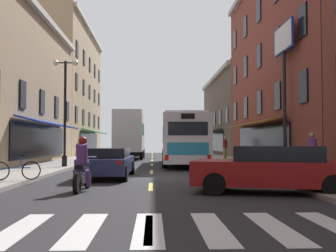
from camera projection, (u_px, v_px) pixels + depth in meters
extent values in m
cube|color=#28282B|center=(151.00, 179.00, 16.87)|extent=(34.80, 80.00, 0.10)
cube|color=#DBCC4C|center=(149.00, 228.00, 6.89)|extent=(0.14, 2.40, 0.01)
cube|color=#DBCC4C|center=(151.00, 186.00, 13.38)|extent=(0.14, 2.40, 0.01)
cube|color=#DBCC4C|center=(152.00, 172.00, 19.87)|extent=(0.14, 2.40, 0.01)
cube|color=#DBCC4C|center=(152.00, 165.00, 26.36)|extent=(0.14, 2.40, 0.01)
cube|color=#DBCC4C|center=(152.00, 160.00, 32.85)|extent=(0.14, 2.40, 0.01)
cube|color=#DBCC4C|center=(152.00, 157.00, 39.34)|extent=(0.14, 2.40, 0.01)
cube|color=#DBCC4C|center=(152.00, 155.00, 45.83)|extent=(0.14, 2.40, 0.01)
cube|color=#DBCC4C|center=(152.00, 154.00, 52.32)|extent=(0.14, 2.40, 0.01)
cube|color=silver|center=(20.00, 229.00, 6.80)|extent=(0.50, 2.80, 0.01)
cube|color=silver|center=(85.00, 228.00, 6.85)|extent=(0.50, 2.80, 0.01)
cube|color=silver|center=(149.00, 228.00, 6.89)|extent=(0.50, 2.80, 0.01)
cube|color=silver|center=(212.00, 227.00, 6.93)|extent=(0.50, 2.80, 0.01)
cube|color=silver|center=(275.00, 227.00, 6.97)|extent=(0.50, 2.80, 0.01)
cube|color=gray|center=(10.00, 176.00, 16.65)|extent=(3.00, 80.00, 0.14)
cube|color=gray|center=(289.00, 175.00, 17.09)|extent=(3.00, 80.00, 0.14)
cube|color=#B2AD9E|center=(44.00, 16.00, 26.99)|extent=(0.44, 19.40, 0.40)
cube|color=black|center=(42.00, 141.00, 26.64)|extent=(0.10, 12.00, 2.10)
cube|color=navy|center=(53.00, 123.00, 26.72)|extent=(1.38, 11.20, 0.44)
cube|color=black|center=(23.00, 95.00, 22.76)|extent=(0.10, 1.00, 1.60)
cube|color=black|center=(42.00, 102.00, 26.75)|extent=(0.10, 1.00, 1.60)
cube|color=black|center=(57.00, 107.00, 30.75)|extent=(0.10, 1.00, 1.60)
cube|color=black|center=(68.00, 111.00, 34.74)|extent=(0.10, 1.00, 1.60)
cube|color=#9E8466|center=(55.00, 92.00, 46.70)|extent=(8.00, 19.90, 14.84)
cube|color=#B2AD9E|center=(91.00, 32.00, 47.14)|extent=(0.44, 19.40, 0.40)
cube|color=black|center=(89.00, 142.00, 46.61)|extent=(0.10, 12.00, 2.10)
cube|color=#1E6638|center=(96.00, 131.00, 46.69)|extent=(1.38, 11.20, 0.44)
cube|color=black|center=(76.00, 114.00, 38.73)|extent=(0.10, 1.00, 1.60)
cube|color=black|center=(84.00, 117.00, 42.73)|extent=(0.10, 1.00, 1.60)
cube|color=black|center=(90.00, 119.00, 46.72)|extent=(0.10, 1.00, 1.60)
cube|color=black|center=(95.00, 121.00, 50.71)|extent=(0.10, 1.00, 1.60)
cube|color=black|center=(99.00, 122.00, 54.71)|extent=(0.10, 1.00, 1.60)
cube|color=black|center=(77.00, 82.00, 38.86)|extent=(0.10, 1.00, 1.60)
cube|color=black|center=(84.00, 87.00, 42.86)|extent=(0.10, 1.00, 1.60)
cube|color=black|center=(90.00, 92.00, 46.85)|extent=(0.10, 1.00, 1.60)
cube|color=black|center=(95.00, 96.00, 50.85)|extent=(0.10, 1.00, 1.60)
cube|color=black|center=(99.00, 99.00, 54.84)|extent=(0.10, 1.00, 1.60)
cube|color=black|center=(77.00, 49.00, 38.99)|extent=(0.10, 1.00, 1.60)
cube|color=black|center=(84.00, 58.00, 42.99)|extent=(0.10, 1.00, 1.60)
cube|color=black|center=(90.00, 65.00, 46.98)|extent=(0.10, 1.00, 1.60)
cube|color=black|center=(95.00, 71.00, 50.98)|extent=(0.10, 1.00, 1.60)
cube|color=black|center=(99.00, 76.00, 54.97)|extent=(0.10, 1.00, 1.60)
cube|color=brown|center=(317.00, 64.00, 27.57)|extent=(8.00, 19.90, 13.80)
cube|color=black|center=(260.00, 141.00, 27.19)|extent=(0.10, 12.00, 2.10)
cube|color=brown|center=(249.00, 124.00, 27.22)|extent=(1.38, 11.20, 0.44)
cube|color=black|center=(304.00, 86.00, 19.32)|extent=(0.10, 1.00, 1.60)
cube|color=black|center=(278.00, 96.00, 23.31)|extent=(0.10, 1.00, 1.60)
cube|color=black|center=(260.00, 103.00, 27.30)|extent=(0.10, 1.00, 1.60)
cube|color=black|center=(246.00, 108.00, 31.30)|extent=(0.10, 1.00, 1.60)
cube|color=black|center=(235.00, 112.00, 35.29)|extent=(0.10, 1.00, 1.60)
cube|color=black|center=(303.00, 21.00, 19.45)|extent=(0.10, 1.00, 1.60)
cube|color=black|center=(277.00, 42.00, 23.44)|extent=(0.10, 1.00, 1.60)
cube|color=black|center=(259.00, 56.00, 27.43)|extent=(0.10, 1.00, 1.60)
cube|color=black|center=(246.00, 67.00, 31.43)|extent=(0.10, 1.00, 1.60)
cube|color=black|center=(235.00, 76.00, 35.42)|extent=(0.10, 1.00, 1.60)
cube|color=black|center=(259.00, 10.00, 27.57)|extent=(0.10, 1.00, 1.60)
cube|color=black|center=(245.00, 27.00, 31.56)|extent=(0.10, 1.00, 1.60)
cube|color=black|center=(235.00, 40.00, 35.55)|extent=(0.10, 1.00, 1.60)
cube|color=brown|center=(248.00, 115.00, 47.44)|extent=(8.00, 19.90, 9.42)
cube|color=#B2AD9E|center=(214.00, 79.00, 47.47)|extent=(0.44, 19.40, 0.40)
cube|color=black|center=(215.00, 142.00, 47.16)|extent=(0.10, 12.00, 2.10)
cube|color=black|center=(209.00, 132.00, 47.19)|extent=(1.38, 11.20, 0.44)
cube|color=black|center=(227.00, 115.00, 39.28)|extent=(0.10, 1.00, 1.60)
cube|color=black|center=(220.00, 117.00, 43.28)|extent=(0.10, 1.00, 1.60)
cube|color=black|center=(215.00, 119.00, 47.27)|extent=(0.10, 1.00, 1.60)
cube|color=black|center=(210.00, 121.00, 51.27)|extent=(0.10, 1.00, 1.60)
cube|color=black|center=(206.00, 123.00, 55.26)|extent=(0.10, 1.00, 1.60)
cylinder|color=black|center=(285.00, 109.00, 21.16)|extent=(0.18, 0.18, 6.24)
cylinder|color=black|center=(285.00, 166.00, 21.04)|extent=(0.40, 0.40, 0.24)
cube|color=navy|center=(284.00, 38.00, 21.32)|extent=(0.10, 2.79, 1.51)
cube|color=silver|center=(283.00, 38.00, 21.32)|extent=(0.04, 2.63, 1.35)
cube|color=silver|center=(285.00, 38.00, 21.32)|extent=(0.04, 2.63, 1.35)
cube|color=silver|center=(182.00, 139.00, 26.27)|extent=(2.85, 11.71, 2.69)
cube|color=silver|center=(182.00, 118.00, 26.33)|extent=(2.62, 10.50, 0.16)
cube|color=black|center=(182.00, 136.00, 26.58)|extent=(2.83, 9.31, 0.96)
cube|color=#193899|center=(182.00, 156.00, 26.23)|extent=(2.87, 11.31, 0.36)
cube|color=black|center=(179.00, 137.00, 32.06)|extent=(2.25, 0.18, 1.10)
cube|color=black|center=(188.00, 129.00, 20.51)|extent=(2.05, 0.17, 0.70)
cube|color=teal|center=(188.00, 149.00, 20.46)|extent=(2.15, 0.16, 0.64)
cube|color=black|center=(188.00, 116.00, 20.53)|extent=(0.70, 0.12, 0.28)
cube|color=red|center=(167.00, 158.00, 20.42)|extent=(0.20, 0.09, 0.28)
cube|color=red|center=(209.00, 158.00, 20.45)|extent=(0.20, 0.09, 0.28)
cylinder|color=black|center=(164.00, 155.00, 30.03)|extent=(0.33, 1.01, 1.00)
cylinder|color=black|center=(196.00, 155.00, 30.06)|extent=(0.33, 1.01, 1.00)
cylinder|color=black|center=(165.00, 159.00, 22.89)|extent=(0.33, 1.01, 1.00)
cylinder|color=black|center=(206.00, 159.00, 22.92)|extent=(0.33, 1.01, 1.00)
cube|color=black|center=(132.00, 142.00, 38.42)|extent=(2.32, 2.41, 2.40)
cube|color=black|center=(133.00, 133.00, 39.61)|extent=(2.00, 0.11, 0.80)
cube|color=silver|center=(129.00, 131.00, 34.51)|extent=(2.44, 5.53, 3.45)
cube|color=#196633|center=(143.00, 129.00, 34.56)|extent=(0.08, 3.31, 0.90)
cube|color=black|center=(130.00, 153.00, 35.63)|extent=(1.95, 7.51, 0.24)
cylinder|color=black|center=(120.00, 153.00, 38.14)|extent=(0.29, 0.90, 0.90)
cylinder|color=black|center=(143.00, 153.00, 38.21)|extent=(0.29, 0.90, 0.90)
cylinder|color=black|center=(115.00, 155.00, 33.57)|extent=(0.29, 0.90, 0.90)
cylinder|color=black|center=(141.00, 155.00, 33.64)|extent=(0.29, 0.90, 0.90)
cube|color=maroon|center=(271.00, 173.00, 11.63)|extent=(4.85, 2.95, 0.70)
cube|color=black|center=(277.00, 154.00, 11.62)|extent=(2.80, 2.27, 0.46)
cylinder|color=black|center=(214.00, 184.00, 11.10)|extent=(0.67, 0.37, 0.64)
cylinder|color=black|center=(220.00, 178.00, 12.82)|extent=(0.67, 0.37, 0.64)
cylinder|color=black|center=(334.00, 187.00, 10.42)|extent=(0.67, 0.37, 0.64)
cylinder|color=black|center=(323.00, 180.00, 12.15)|extent=(0.67, 0.37, 0.64)
cube|color=navy|center=(108.00, 165.00, 16.77)|extent=(1.93, 4.83, 0.61)
cube|color=black|center=(108.00, 153.00, 16.59)|extent=(1.71, 2.63, 0.43)
cube|color=red|center=(79.00, 163.00, 14.39)|extent=(0.20, 0.07, 0.14)
cube|color=red|center=(119.00, 163.00, 14.41)|extent=(0.20, 0.07, 0.14)
cylinder|color=black|center=(95.00, 167.00, 18.44)|extent=(0.24, 0.65, 0.64)
cylinder|color=black|center=(132.00, 167.00, 18.46)|extent=(0.24, 0.65, 0.64)
cylinder|color=black|center=(79.00, 173.00, 15.05)|extent=(0.24, 0.65, 0.64)
cylinder|color=black|center=(125.00, 173.00, 15.07)|extent=(0.24, 0.65, 0.64)
cube|color=maroon|center=(135.00, 151.00, 44.17)|extent=(1.90, 4.74, 0.64)
cube|color=black|center=(135.00, 146.00, 44.00)|extent=(1.69, 2.58, 0.50)
cube|color=red|center=(126.00, 149.00, 41.84)|extent=(0.20, 0.07, 0.14)
cube|color=red|center=(140.00, 149.00, 41.86)|extent=(0.20, 0.07, 0.14)
cylinder|color=black|center=(128.00, 152.00, 45.80)|extent=(0.24, 0.65, 0.64)
cylinder|color=black|center=(143.00, 152.00, 45.82)|extent=(0.24, 0.65, 0.64)
cylinder|color=black|center=(126.00, 153.00, 42.50)|extent=(0.24, 0.65, 0.64)
cylinder|color=black|center=(142.00, 153.00, 42.52)|extent=(0.24, 0.65, 0.64)
cylinder|color=black|center=(88.00, 179.00, 12.91)|extent=(0.13, 0.62, 0.62)
cylinder|color=black|center=(77.00, 183.00, 11.46)|extent=(0.15, 0.62, 0.62)
cylinder|color=#B2B2B7|center=(87.00, 169.00, 12.80)|extent=(0.09, 0.33, 0.68)
ellipsoid|color=navy|center=(84.00, 164.00, 12.39)|extent=(0.35, 0.57, 0.28)
cube|color=black|center=(81.00, 167.00, 11.99)|extent=(0.29, 0.57, 0.12)
cube|color=#B2B2B7|center=(83.00, 178.00, 12.19)|extent=(0.26, 0.41, 0.30)
cylinder|color=#B2B2B7|center=(86.00, 157.00, 12.72)|extent=(0.62, 0.07, 0.04)
cylinder|color=#66387F|center=(82.00, 154.00, 12.07)|extent=(0.36, 0.47, 0.66)
sphere|color=maroon|center=(83.00, 141.00, 12.20)|extent=(0.26, 0.26, 0.26)
cylinder|color=#66387F|center=(76.00, 178.00, 12.07)|extent=(0.16, 0.37, 0.56)
cylinder|color=#66387F|center=(88.00, 178.00, 12.07)|extent=(0.16, 0.37, 0.56)
torus|color=black|center=(0.00, 171.00, 14.05)|extent=(0.66, 0.19, 0.66)
torus|color=black|center=(31.00, 171.00, 14.32)|extent=(0.66, 0.19, 0.66)
cylinder|color=#194CA5|center=(16.00, 168.00, 14.19)|extent=(0.98, 0.27, 0.04)
cylinder|color=#194CA5|center=(21.00, 163.00, 14.24)|extent=(0.14, 0.07, 0.50)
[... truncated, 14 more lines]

